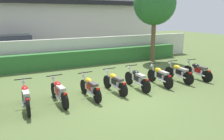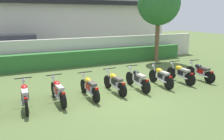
# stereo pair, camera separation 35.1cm
# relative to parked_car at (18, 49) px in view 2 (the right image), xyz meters

# --- Properties ---
(ground) EXTENTS (60.00, 60.00, 0.00)m
(ground) POSITION_rel_parked_car_xyz_m (3.36, -9.23, -0.94)
(ground) COLOR #566B38
(building) EXTENTS (20.56, 6.50, 7.96)m
(building) POSITION_rel_parked_car_xyz_m (3.36, 5.13, 3.04)
(building) COLOR silver
(building) RESTS_ON ground
(compound_wall) EXTENTS (19.53, 0.30, 1.70)m
(compound_wall) POSITION_rel_parked_car_xyz_m (3.36, -2.14, -0.09)
(compound_wall) COLOR silver
(compound_wall) RESTS_ON ground
(hedge_row) EXTENTS (15.62, 0.70, 0.97)m
(hedge_row) POSITION_rel_parked_car_xyz_m (3.36, -2.84, -0.45)
(hedge_row) COLOR #337033
(hedge_row) RESTS_ON ground
(parked_car) EXTENTS (4.52, 2.11, 1.89)m
(parked_car) POSITION_rel_parked_car_xyz_m (0.00, 0.00, 0.00)
(parked_car) COLOR navy
(parked_car) RESTS_ON ground
(tree_far_side) EXTENTS (2.84, 2.84, 5.33)m
(tree_far_side) POSITION_rel_parked_car_xyz_m (8.86, -3.66, 2.94)
(tree_far_side) COLOR brown
(tree_far_side) RESTS_ON ground
(motorcycle_in_row_1) EXTENTS (0.60, 1.93, 0.97)m
(motorcycle_in_row_1) POSITION_rel_parked_car_xyz_m (-0.12, -8.51, -0.48)
(motorcycle_in_row_1) COLOR black
(motorcycle_in_row_1) RESTS_ON ground
(motorcycle_in_row_2) EXTENTS (0.60, 1.90, 0.96)m
(motorcycle_in_row_2) POSITION_rel_parked_car_xyz_m (1.02, -8.47, -0.49)
(motorcycle_in_row_2) COLOR black
(motorcycle_in_row_2) RESTS_ON ground
(motorcycle_in_row_3) EXTENTS (0.60, 1.80, 0.94)m
(motorcycle_in_row_3) POSITION_rel_parked_car_xyz_m (2.23, -8.50, -0.50)
(motorcycle_in_row_3) COLOR black
(motorcycle_in_row_3) RESTS_ON ground
(motorcycle_in_row_4) EXTENTS (0.60, 1.83, 0.95)m
(motorcycle_in_row_4) POSITION_rel_parked_car_xyz_m (3.38, -8.36, -0.50)
(motorcycle_in_row_4) COLOR black
(motorcycle_in_row_4) RESTS_ON ground
(motorcycle_in_row_5) EXTENTS (0.60, 1.95, 0.96)m
(motorcycle_in_row_5) POSITION_rel_parked_car_xyz_m (4.47, -8.37, -0.49)
(motorcycle_in_row_5) COLOR black
(motorcycle_in_row_5) RESTS_ON ground
(motorcycle_in_row_6) EXTENTS (0.60, 1.82, 0.96)m
(motorcycle_in_row_6) POSITION_rel_parked_car_xyz_m (5.68, -8.42, -0.49)
(motorcycle_in_row_6) COLOR black
(motorcycle_in_row_6) RESTS_ON ground
(motorcycle_in_row_7) EXTENTS (0.60, 1.88, 0.96)m
(motorcycle_in_row_7) POSITION_rel_parked_car_xyz_m (6.88, -8.37, -0.49)
(motorcycle_in_row_7) COLOR black
(motorcycle_in_row_7) RESTS_ON ground
(motorcycle_in_row_8) EXTENTS (0.60, 1.80, 0.95)m
(motorcycle_in_row_8) POSITION_rel_parked_car_xyz_m (7.99, -8.50, -0.49)
(motorcycle_in_row_8) COLOR black
(motorcycle_in_row_8) RESTS_ON ground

